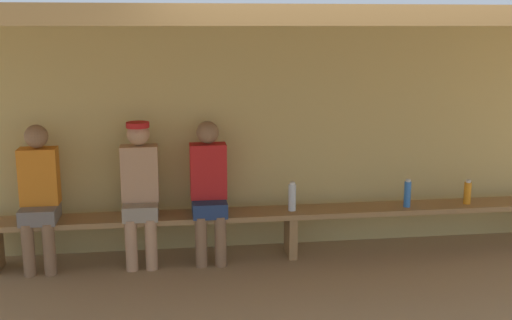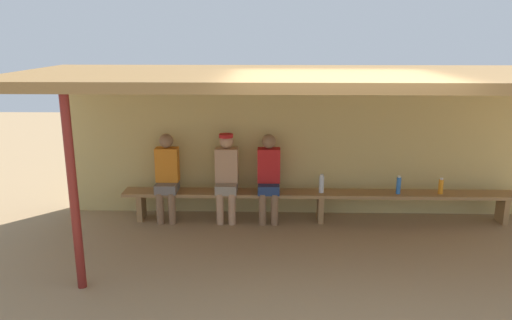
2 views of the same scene
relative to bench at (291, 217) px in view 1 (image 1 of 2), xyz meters
The scene contains 9 objects.
back_wall 0.84m from the bench, 90.00° to the left, with size 8.00×0.20×2.20m, color tan.
dugout_roof 2.06m from the bench, 90.00° to the right, with size 8.00×2.80×0.12m, color olive.
bench is the anchor object (origin of this frame).
player_in_white 2.36m from the bench, behind, with size 0.34×0.42×1.34m.
player_leftmost 1.47m from the bench, behind, with size 0.34×0.42×1.34m.
player_in_red 0.86m from the bench, behind, with size 0.34×0.42×1.34m.
water_bottle_clear 1.79m from the bench, ahead, with size 0.07×0.07×0.24m.
water_bottle_orange 1.17m from the bench, ahead, with size 0.07×0.07×0.28m.
water_bottle_blue 0.21m from the bench, 63.18° to the right, with size 0.07×0.07×0.28m.
Camera 1 is at (-1.14, -4.18, 2.20)m, focal length 44.12 mm.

